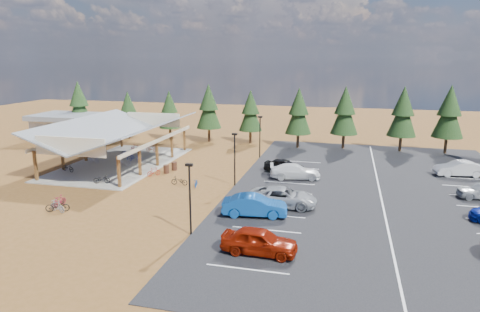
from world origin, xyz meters
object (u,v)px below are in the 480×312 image
bike_13 (57,206)px  bike_11 (59,201)px  lamp_post_2 (260,134)px  bike_2 (127,152)px  bike_6 (134,157)px  car_2 (283,197)px  bike_12 (57,206)px  car_0 (259,241)px  bike_14 (196,183)px  bike_1 (93,159)px  car_9 (459,168)px  lamp_post_0 (190,194)px  car_1 (255,205)px  bike_pavilion (119,131)px  bike_4 (102,179)px  trash_bin_0 (166,169)px  car_3 (295,171)px  bike_0 (68,167)px  bike_15 (154,172)px  outbuilding (72,127)px  bike_5 (123,161)px  bike_16 (179,181)px  car_4 (284,166)px  bike_7 (152,148)px  trash_bin_1 (174,166)px  lamp_post_1 (235,156)px

bike_13 → bike_11: bearing=-133.5°
lamp_post_2 → bike_2: size_ratio=3.39×
bike_6 → car_2: (19.31, -11.03, 0.28)m
bike_12 → car_0: bearing=-123.8°
bike_12 → bike_14: bike_12 is taller
bike_2 → car_2: bearing=-119.2°
bike_1 → car_9: (39.83, 4.64, 0.28)m
lamp_post_0 → car_1: 6.17m
lamp_post_2 → bike_11: (-12.75, -21.14, -2.53)m
bike_14 → car_1: size_ratio=0.30×
bike_pavilion → bike_4: bike_pavilion is taller
bike_2 → trash_bin_0: bearing=-124.9°
bike_1 → car_3: (23.44, -0.47, 0.23)m
lamp_post_2 → bike_11: bearing=-121.1°
bike_0 → bike_15: size_ratio=1.25×
bike_15 → lamp_post_2: bearing=-88.5°
bike_6 → outbuilding: bearing=38.8°
bike_5 → bike_15: bearing=-124.9°
lamp_post_2 → car_1: bearing=-79.6°
bike_15 → bike_16: bike_15 is taller
bike_1 → car_4: car_4 is taller
bike_7 → bike_14: bearing=-141.2°
bike_11 → bike_1: bearing=119.1°
outbuilding → bike_0: (10.40, -15.81, -1.44)m
outbuilding → bike_16: bearing=-35.8°
bike_5 → bike_14: 11.85m
bike_12 → car_1: 15.85m
bike_16 → bike_11: bearing=-42.4°
bike_4 → bike_1: bearing=22.2°
bike_2 → bike_14: (12.79, -10.04, -0.10)m
bike_5 → car_3: (19.48, -0.20, 0.14)m
lamp_post_0 → bike_4: (-12.67, 9.20, -2.45)m
bike_1 → bike_0: bearing=178.4°
bike_0 → trash_bin_0: bearing=-57.4°
bike_12 → bike_16: bearing=-58.8°
bike_12 → bike_14: (8.50, 9.12, -0.09)m
trash_bin_1 → bike_14: trash_bin_1 is taller
bike_7 → car_3: (19.53, -7.60, 0.21)m
lamp_post_0 → bike_13: lamp_post_0 is taller
bike_pavilion → trash_bin_1: bearing=-8.6°
lamp_post_0 → car_3: bearing=71.2°
bike_6 → bike_13: size_ratio=1.04×
lamp_post_0 → bike_13: (-11.96, 1.56, -2.48)m
trash_bin_1 → car_1: (11.48, -11.36, 0.42)m
bike_11 → bike_14: (9.27, 7.87, -0.05)m
car_0 → car_2: size_ratio=0.85×
bike_0 → bike_6: bearing=-17.6°
lamp_post_1 → car_3: lamp_post_1 is taller
lamp_post_2 → bike_6: 15.27m
bike_0 → bike_5: 5.86m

